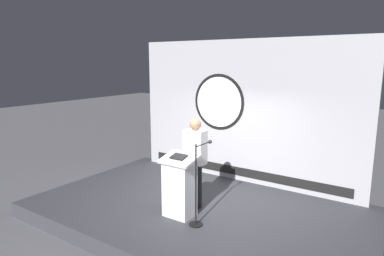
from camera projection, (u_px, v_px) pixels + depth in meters
The scene contains 6 objects.
ground_plane at pixel (198, 220), 6.81m from camera, with size 40.00×40.00×0.00m, color #4C4C51.
stage_platform at pixel (198, 213), 6.78m from camera, with size 6.40×4.00×0.30m, color #333338.
banner_display at pixel (242, 112), 7.94m from camera, with size 5.56×0.12×3.29m.
podium at pixel (180, 186), 6.23m from camera, with size 0.64×0.50×1.17m.
speaker_person at pixel (195, 163), 6.55m from camera, with size 0.40×0.26×1.75m.
microphone_stand at pixel (198, 196), 5.92m from camera, with size 0.24×0.60×1.45m.
Camera 1 is at (3.47, -5.29, 3.10)m, focal length 32.11 mm.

